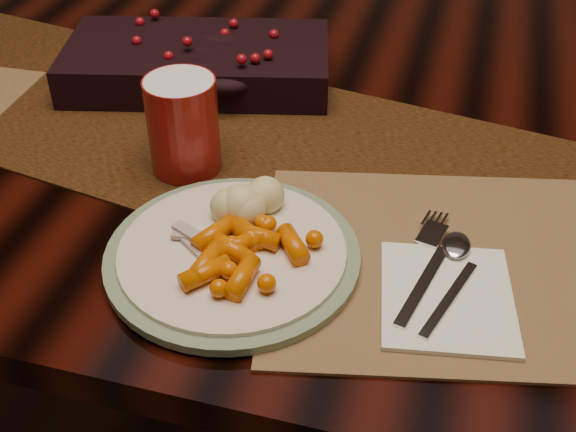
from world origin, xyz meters
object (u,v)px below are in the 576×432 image
(baby_carrots, at_px, (246,255))
(turkey_shreds, at_px, (182,234))
(centerpiece, at_px, (197,57))
(placemat_main, at_px, (468,263))
(red_cup, at_px, (183,125))
(dinner_plate, at_px, (232,254))
(dining_table, at_px, (326,306))
(napkin, at_px, (447,297))
(mashed_potatoes, at_px, (252,193))

(baby_carrots, bearing_deg, turkey_shreds, 168.95)
(centerpiece, xyz_separation_m, placemat_main, (0.41, -0.30, -0.04))
(turkey_shreds, distance_m, red_cup, 0.16)
(dinner_plate, bearing_deg, baby_carrots, -37.25)
(dining_table, distance_m, red_cup, 0.49)
(dining_table, bearing_deg, baby_carrots, -92.53)
(centerpiece, distance_m, napkin, 0.53)
(placemat_main, xyz_separation_m, napkin, (-0.02, -0.06, 0.00))
(red_cup, bearing_deg, turkey_shreds, -69.72)
(centerpiece, bearing_deg, red_cup, -72.85)
(baby_carrots, xyz_separation_m, red_cup, (-0.13, 0.16, 0.03))
(baby_carrots, xyz_separation_m, napkin, (0.20, 0.02, -0.02))
(placemat_main, distance_m, red_cup, 0.36)
(dinner_plate, relative_size, red_cup, 2.28)
(placemat_main, relative_size, napkin, 2.86)
(mashed_potatoes, bearing_deg, centerpiece, 120.72)
(turkey_shreds, bearing_deg, dining_table, 74.88)
(centerpiece, height_order, turkey_shreds, centerpiece)
(dinner_plate, bearing_deg, red_cup, 126.33)
(baby_carrots, distance_m, red_cup, 0.21)
(napkin, xyz_separation_m, red_cup, (-0.32, 0.15, 0.05))
(placemat_main, xyz_separation_m, red_cup, (-0.34, 0.09, 0.06))
(dining_table, xyz_separation_m, mashed_potatoes, (-0.04, -0.26, 0.42))
(placemat_main, bearing_deg, centerpiece, 131.62)
(placemat_main, xyz_separation_m, baby_carrots, (-0.21, -0.08, 0.03))
(napkin, relative_size, red_cup, 1.27)
(placemat_main, relative_size, baby_carrots, 4.04)
(centerpiece, distance_m, placemat_main, 0.50)
(dining_table, xyz_separation_m, turkey_shreds, (-0.09, -0.33, 0.40))
(dining_table, distance_m, centerpiece, 0.47)
(mashed_potatoes, bearing_deg, dining_table, 82.29)
(placemat_main, relative_size, red_cup, 3.63)
(baby_carrots, relative_size, red_cup, 0.90)
(dining_table, height_order, mashed_potatoes, mashed_potatoes)
(centerpiece, bearing_deg, dining_table, -8.45)
(baby_carrots, xyz_separation_m, turkey_shreds, (-0.07, 0.01, -0.00))
(dinner_plate, distance_m, turkey_shreds, 0.06)
(red_cup, bearing_deg, dinner_plate, -53.67)
(placemat_main, bearing_deg, napkin, -117.11)
(placemat_main, xyz_separation_m, dinner_plate, (-0.23, -0.06, 0.01))
(dining_table, distance_m, turkey_shreds, 0.53)
(dining_table, bearing_deg, dinner_plate, -96.22)
(baby_carrots, bearing_deg, red_cup, 128.35)
(placemat_main, relative_size, dinner_plate, 1.59)
(dining_table, height_order, placemat_main, placemat_main)
(mashed_potatoes, bearing_deg, placemat_main, -1.55)
(placemat_main, distance_m, napkin, 0.06)
(mashed_potatoes, xyz_separation_m, turkey_shreds, (-0.05, -0.07, -0.01))
(baby_carrots, bearing_deg, napkin, 4.67)
(turkey_shreds, bearing_deg, mashed_potatoes, 51.70)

